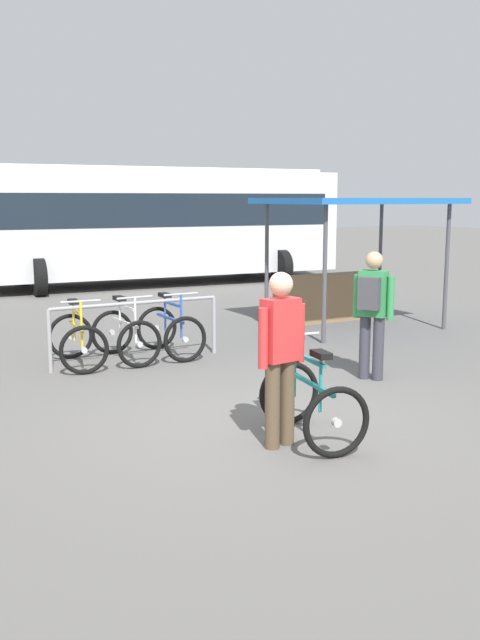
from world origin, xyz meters
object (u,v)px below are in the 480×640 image
object	(u,v)px
racked_bike_white	(125,335)
market_stall	(344,249)
featured_bicycle	(306,388)
person_with_featured_bike	(280,351)
racked_bike_blue	(170,331)
bus_distant	(153,219)
pedestrian_with_backpack	(372,307)
racked_bike_yellow	(77,340)

from	to	relation	value
racked_bike_white	market_stall	xyz separation A→B (m)	(4.53, 0.84, 1.03)
featured_bicycle	person_with_featured_bike	size ratio (longest dim) A/B	0.76
racked_bike_white	racked_bike_blue	xyz separation A→B (m)	(0.70, -0.00, 0.00)
bus_distant	market_stall	world-z (taller)	bus_distant
person_with_featured_bike	pedestrian_with_backpack	distance (m)	2.79
racked_bike_yellow	pedestrian_with_backpack	world-z (taller)	pedestrian_with_backpack
racked_bike_yellow	racked_bike_white	xyz separation A→B (m)	(0.70, -0.00, 0.00)
pedestrian_with_backpack	person_with_featured_bike	bearing A→B (deg)	-147.19
racked_bike_white	featured_bicycle	size ratio (longest dim) A/B	0.90
bus_distant	racked_bike_blue	bearing A→B (deg)	-111.14
racked_bike_white	featured_bicycle	xyz separation A→B (m)	(0.38, -3.95, 0.12)
racked_bike_white	featured_bicycle	bearing A→B (deg)	-84.52
racked_bike_blue	person_with_featured_bike	bearing A→B (deg)	-99.69
person_with_featured_bike	bus_distant	distance (m)	13.10
racked_bike_blue	bus_distant	xyz separation A→B (m)	(3.25, 8.40, 1.37)
pedestrian_with_backpack	bus_distant	size ratio (longest dim) A/B	0.16
racked_bike_yellow	bus_distant	bearing A→B (deg)	61.03
racked_bike_white	bus_distant	xyz separation A→B (m)	(3.95, 8.40, 1.37)
racked_bike_blue	market_stall	bearing A→B (deg)	12.41
market_stall	racked_bike_yellow	bearing A→B (deg)	-170.88
pedestrian_with_backpack	racked_bike_yellow	bearing A→B (deg)	140.06
racked_bike_yellow	market_stall	world-z (taller)	market_stall
racked_bike_white	pedestrian_with_backpack	distance (m)	3.52
racked_bike_blue	market_stall	xyz separation A→B (m)	(3.83, 0.84, 1.03)
bus_distant	featured_bicycle	bearing A→B (deg)	-106.13
racked_bike_yellow	pedestrian_with_backpack	bearing A→B (deg)	-39.94
market_stall	racked_bike_white	bearing A→B (deg)	-169.48
racked_bike_blue	featured_bicycle	distance (m)	3.96
racked_bike_yellow	bus_distant	size ratio (longest dim) A/B	0.11
racked_bike_yellow	bus_distant	world-z (taller)	bus_distant
racked_bike_blue	racked_bike_white	bearing A→B (deg)	179.86
featured_bicycle	person_with_featured_bike	bearing A→B (deg)	-162.38
pedestrian_with_backpack	market_stall	xyz separation A→B (m)	(2.17, 3.39, 0.46)
racked_bike_yellow	racked_bike_white	bearing A→B (deg)	-0.14
racked_bike_blue	pedestrian_with_backpack	xyz separation A→B (m)	(1.65, -2.55, 0.57)
racked_bike_white	pedestrian_with_backpack	bearing A→B (deg)	-47.35
racked_bike_blue	bus_distant	size ratio (longest dim) A/B	0.11
featured_bicycle	pedestrian_with_backpack	distance (m)	2.46
featured_bicycle	bus_distant	world-z (taller)	bus_distant
racked_bike_yellow	racked_bike_white	distance (m)	0.70
person_with_featured_bike	racked_bike_yellow	bearing A→B (deg)	99.85
racked_bike_yellow	featured_bicycle	distance (m)	4.10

